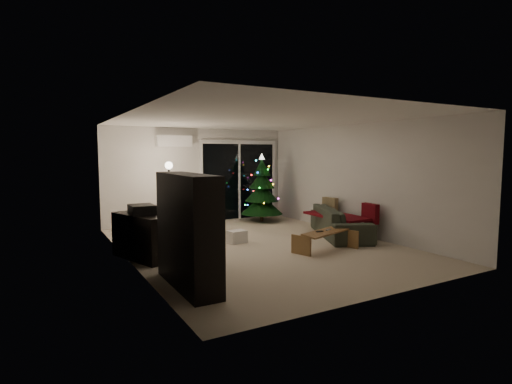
# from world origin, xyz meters

# --- Properties ---
(room) EXTENTS (6.50, 7.51, 2.60)m
(room) POSITION_xyz_m (0.46, 1.49, 1.02)
(room) COLOR beige
(room) RESTS_ON ground
(bookshelf) EXTENTS (0.67, 1.61, 1.56)m
(bookshelf) POSITION_xyz_m (-2.25, -1.63, 0.78)
(bookshelf) COLOR black
(bookshelf) RESTS_ON floor
(media_cabinet) EXTENTS (0.85, 1.34, 0.78)m
(media_cabinet) POSITION_xyz_m (-2.25, 0.16, 0.39)
(media_cabinet) COLOR black
(media_cabinet) RESTS_ON floor
(stereo) EXTENTS (0.40, 0.47, 0.17)m
(stereo) POSITION_xyz_m (-2.25, 0.16, 0.87)
(stereo) COLOR black
(stereo) RESTS_ON media_cabinet
(armchair) EXTENTS (0.88, 0.90, 0.75)m
(armchair) POSITION_xyz_m (-1.36, 1.51, 0.37)
(armchair) COLOR brown
(armchair) RESTS_ON floor
(ottoman) EXTENTS (0.63, 0.63, 0.45)m
(ottoman) POSITION_xyz_m (-0.95, 1.25, 0.23)
(ottoman) COLOR white
(ottoman) RESTS_ON floor
(cardboard_box_a) EXTENTS (0.48, 0.40, 0.30)m
(cardboard_box_a) POSITION_xyz_m (-1.75, 0.72, 0.15)
(cardboard_box_a) COLOR white
(cardboard_box_a) RESTS_ON floor
(cardboard_box_b) EXTENTS (0.39, 0.31, 0.25)m
(cardboard_box_b) POSITION_xyz_m (-0.25, 0.47, 0.13)
(cardboard_box_b) COLOR white
(cardboard_box_b) RESTS_ON floor
(side_table) EXTENTS (0.50, 0.50, 0.50)m
(side_table) POSITION_xyz_m (-0.29, 1.90, 0.25)
(side_table) COLOR black
(side_table) RESTS_ON floor
(floor_lamp) EXTENTS (0.25, 0.25, 1.58)m
(floor_lamp) POSITION_xyz_m (-1.11, 2.26, 0.79)
(floor_lamp) COLOR black
(floor_lamp) RESTS_ON floor
(sofa) EXTENTS (1.69, 2.34, 0.64)m
(sofa) POSITION_xyz_m (2.05, -0.06, 0.32)
(sofa) COLOR #2C3227
(sofa) RESTS_ON floor
(sofa_throw) EXTENTS (0.68, 1.57, 0.05)m
(sofa_throw) POSITION_xyz_m (1.95, -0.06, 0.46)
(sofa_throw) COLOR #40080A
(sofa_throw) RESTS_ON sofa
(cushion_a) EXTENTS (0.16, 0.43, 0.42)m
(cushion_a) POSITION_xyz_m (2.30, 0.59, 0.58)
(cushion_a) COLOR olive
(cushion_a) RESTS_ON sofa
(cushion_b) EXTENTS (0.15, 0.43, 0.42)m
(cushion_b) POSITION_xyz_m (2.30, -0.71, 0.58)
(cushion_b) COLOR #40080A
(cushion_b) RESTS_ON sofa
(coffee_table) EXTENTS (1.27, 0.78, 0.38)m
(coffee_table) POSITION_xyz_m (0.89, -0.98, 0.19)
(coffee_table) COLOR olive
(coffee_table) RESTS_ON floor
(remote_a) EXTENTS (0.15, 0.04, 0.02)m
(remote_a) POSITION_xyz_m (0.74, -0.98, 0.39)
(remote_a) COLOR black
(remote_a) RESTS_ON coffee_table
(remote_b) EXTENTS (0.14, 0.09, 0.02)m
(remote_b) POSITION_xyz_m (0.99, -0.93, 0.39)
(remote_b) COLOR slate
(remote_b) RESTS_ON coffee_table
(christmas_tree) EXTENTS (1.37, 1.37, 1.83)m
(christmas_tree) POSITION_xyz_m (1.52, 2.50, 0.92)
(christmas_tree) COLOR black
(christmas_tree) RESTS_ON floor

